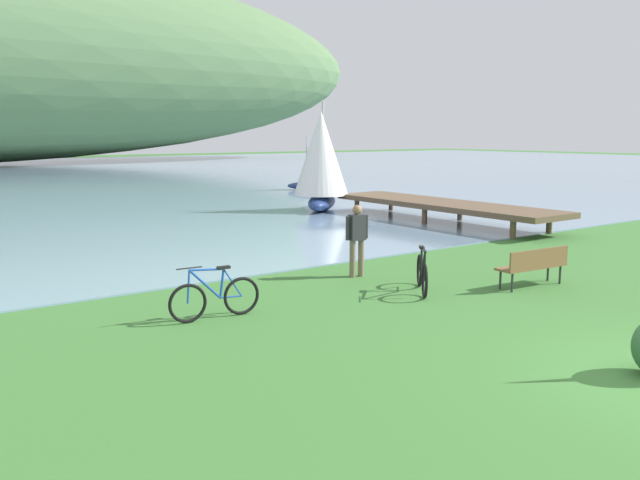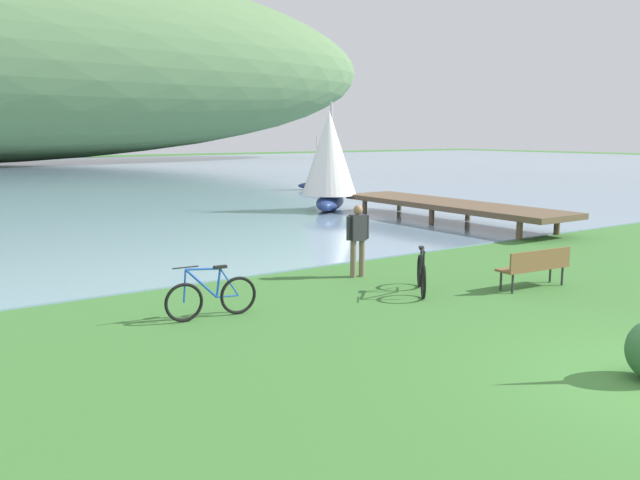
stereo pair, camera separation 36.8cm
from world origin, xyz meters
The scene contains 8 objects.
bay_water centered at (0.00, 49.17, 0.02)m, with size 180.00×80.00×0.04m, color #7A99B2.
park_bench_near_camera centered at (2.94, 4.65, 0.52)m, with size 1.83×0.63×0.88m.
bicycle_leaning_near_bench centered at (-3.89, 6.50, 0.40)m, with size 1.77×0.19×1.01m.
bicycle_beside_path centered at (0.62, 5.76, 0.40)m, with size 1.15×1.42×1.01m.
person_at_shoreline centered at (0.43, 7.75, 0.98)m, with size 0.61×0.26×1.71m.
sailboat_nearest_to_shore centered at (7.36, 18.81, 2.24)m, with size 3.68×3.79×4.68m.
sailboat_mid_bay centered at (13.25, 27.72, 1.55)m, with size 2.71×2.31×3.20m.
pier_dock centered at (9.00, 13.17, 0.69)m, with size 2.40×10.00×0.80m.
Camera 2 is at (-8.73, -4.16, 3.36)m, focal length 36.37 mm.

